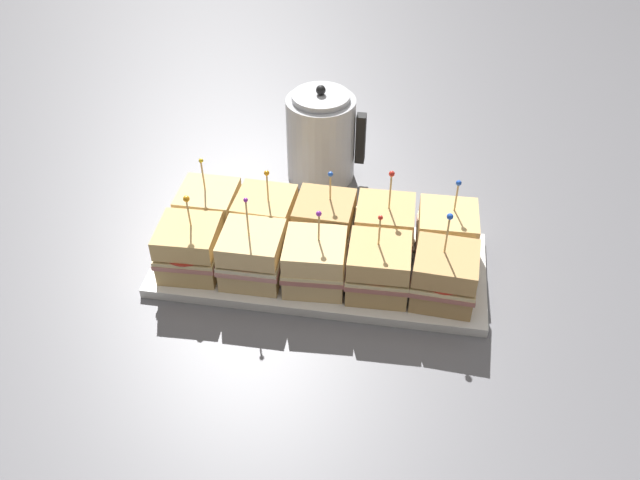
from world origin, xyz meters
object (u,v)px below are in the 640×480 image
at_px(serving_platter, 320,264).
at_px(sandwich_back_center, 325,223).
at_px(kettle_steel, 321,137).
at_px(sandwich_front_right, 379,268).
at_px(sandwich_back_far_right, 446,234).
at_px(sandwich_back_right, 384,228).
at_px(sandwich_back_left, 266,217).
at_px(sandwich_front_left, 252,255).
at_px(sandwich_front_center, 314,262).
at_px(sandwich_front_far_right, 444,276).
at_px(sandwich_front_far_left, 190,249).
at_px(sandwich_back_far_left, 209,211).

distance_m(serving_platter, sandwich_back_center, 0.08).
bearing_deg(kettle_steel, sandwich_front_right, -66.32).
height_order(sandwich_back_center, sandwich_back_far_right, sandwich_back_far_right).
xyz_separation_m(sandwich_front_right, kettle_steel, (-0.16, 0.36, 0.03)).
bearing_deg(sandwich_back_far_right, sandwich_back_right, -179.79).
bearing_deg(sandwich_back_left, sandwich_front_left, -89.16).
relative_size(sandwich_front_center, sandwich_front_far_right, 0.86).
distance_m(sandwich_front_far_left, sandwich_back_left, 0.16).
bearing_deg(sandwich_front_far_left, sandwich_front_right, 0.17).
bearing_deg(sandwich_back_right, sandwich_back_far_right, 0.21).
distance_m(sandwich_front_far_right, sandwich_back_far_left, 0.46).
bearing_deg(sandwich_back_right, sandwich_back_left, -179.85).
relative_size(serving_platter, sandwich_back_far_right, 3.78).
xyz_separation_m(serving_platter, sandwich_back_far_left, (-0.22, 0.06, 0.06)).
xyz_separation_m(sandwich_front_center, sandwich_back_far_right, (0.23, 0.11, 0.00)).
bearing_deg(sandwich_back_right, sandwich_front_far_right, -45.68).
distance_m(sandwich_front_far_left, sandwich_back_center, 0.25).
bearing_deg(sandwich_back_center, sandwich_front_center, -91.48).
bearing_deg(sandwich_back_far_left, sandwich_back_far_right, 0.36).
bearing_deg(sandwich_back_far_left, sandwich_back_left, 0.93).
distance_m(sandwich_front_left, sandwich_front_far_right, 0.34).
bearing_deg(sandwich_front_left, sandwich_back_right, 27.06).
relative_size(sandwich_front_center, sandwich_front_right, 0.97).
height_order(sandwich_front_far_right, sandwich_back_far_right, sandwich_front_far_right).
height_order(sandwich_front_center, kettle_steel, kettle_steel).
xyz_separation_m(sandwich_front_far_right, kettle_steel, (-0.27, 0.36, 0.03)).
bearing_deg(sandwich_front_far_left, sandwich_front_far_right, -0.13).
relative_size(sandwich_front_far_right, sandwich_back_center, 1.12).
bearing_deg(sandwich_front_left, serving_platter, 27.00).
relative_size(sandwich_front_far_right, sandwich_back_far_right, 1.10).
relative_size(sandwich_back_left, sandwich_back_far_right, 0.98).
relative_size(sandwich_front_left, sandwich_back_left, 1.12).
bearing_deg(sandwich_front_right, sandwich_front_far_left, -179.83).
bearing_deg(kettle_steel, sandwich_back_far_left, -125.73).
distance_m(sandwich_front_far_right, sandwich_back_right, 0.16).
xyz_separation_m(sandwich_back_center, sandwich_back_right, (0.11, 0.00, 0.00)).
relative_size(sandwich_front_center, kettle_steel, 0.70).
distance_m(sandwich_front_left, sandwich_front_right, 0.22).
height_order(sandwich_front_far_left, sandwich_back_left, sandwich_front_far_left).
bearing_deg(sandwich_front_far_right, sandwich_front_far_left, 179.87).
height_order(sandwich_front_far_left, sandwich_front_far_right, sandwich_front_far_right).
height_order(sandwich_back_center, sandwich_back_right, sandwich_back_right).
bearing_deg(sandwich_back_far_right, sandwich_back_left, -179.83).
distance_m(sandwich_front_left, sandwich_back_far_left, 0.16).
height_order(serving_platter, sandwich_back_far_right, sandwich_back_far_right).
height_order(sandwich_back_left, kettle_steel, kettle_steel).
bearing_deg(kettle_steel, sandwich_front_center, -83.02).
distance_m(serving_platter, sandwich_front_center, 0.08).
height_order(sandwich_front_left, sandwich_back_far_right, sandwich_front_left).
distance_m(sandwich_front_center, sandwich_back_center, 0.11).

